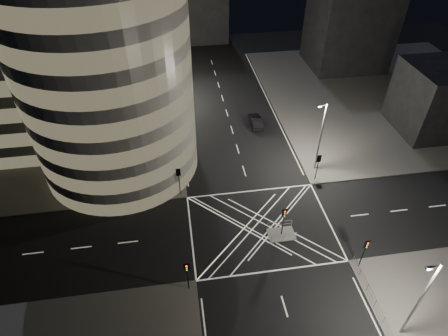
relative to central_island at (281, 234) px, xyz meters
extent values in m
plane|color=black|center=(-2.00, 1.50, -0.07)|extent=(120.00, 120.00, 0.00)
cube|color=#54514E|center=(-31.00, 28.50, 0.00)|extent=(42.00, 42.00, 0.15)
cube|color=#54514E|center=(27.00, 28.50, 0.00)|extent=(42.00, 42.00, 0.15)
cube|color=slate|center=(0.00, 0.00, 0.00)|extent=(3.00, 2.00, 0.15)
cylinder|color=gray|center=(-18.00, 15.50, 12.57)|extent=(20.00, 20.00, 25.00)
cube|color=gray|center=(-28.00, 25.50, 12.57)|extent=(20.00, 18.00, 25.00)
cube|color=gray|center=(-24.00, 43.50, 11.07)|extent=(24.00, 16.00, 22.00)
cube|color=black|center=(24.00, 41.50, 7.58)|extent=(14.00, 12.00, 15.00)
cube|color=black|center=(28.00, 17.50, 5.08)|extent=(10.00, 10.00, 10.00)
cylinder|color=black|center=(-12.50, 10.50, 1.49)|extent=(0.32, 0.32, 2.83)
ellipsoid|color=black|center=(-12.50, 10.50, 4.14)|extent=(4.48, 4.48, 5.16)
cylinder|color=black|center=(-12.50, 16.50, 1.83)|extent=(0.32, 0.32, 3.52)
ellipsoid|color=black|center=(-12.50, 16.50, 4.71)|extent=(4.09, 4.09, 4.70)
cylinder|color=black|center=(-12.50, 22.50, 1.97)|extent=(0.32, 0.32, 3.78)
ellipsoid|color=black|center=(-12.50, 22.50, 4.85)|extent=(3.62, 3.62, 4.16)
cylinder|color=black|center=(-12.50, 28.50, 1.74)|extent=(0.32, 0.32, 3.34)
ellipsoid|color=black|center=(-12.50, 28.50, 4.92)|extent=(5.48, 5.48, 6.30)
cylinder|color=black|center=(-12.50, 34.50, 1.50)|extent=(0.32, 0.32, 2.84)
ellipsoid|color=black|center=(-12.50, 34.50, 3.99)|extent=(3.91, 3.91, 4.50)
cylinder|color=black|center=(-10.80, 8.30, 1.57)|extent=(0.12, 0.12, 3.00)
cube|color=black|center=(-10.80, 8.30, 3.52)|extent=(0.28, 0.22, 0.90)
cube|color=black|center=(-10.80, 8.30, 3.52)|extent=(0.55, 0.04, 1.10)
cylinder|color=black|center=(-10.80, -5.30, 1.57)|extent=(0.12, 0.12, 3.00)
cube|color=black|center=(-10.80, -5.30, 3.52)|extent=(0.28, 0.22, 0.90)
cube|color=black|center=(-10.80, -5.30, 3.52)|extent=(0.55, 0.04, 1.10)
cylinder|color=black|center=(6.80, 8.30, 1.57)|extent=(0.12, 0.12, 3.00)
cube|color=black|center=(6.80, 8.30, 3.52)|extent=(0.28, 0.22, 0.90)
cube|color=black|center=(6.80, 8.30, 3.52)|extent=(0.55, 0.04, 1.10)
cylinder|color=black|center=(6.80, -5.30, 1.57)|extent=(0.12, 0.12, 3.00)
cube|color=black|center=(6.80, -5.30, 3.52)|extent=(0.28, 0.22, 0.90)
cube|color=black|center=(6.80, -5.30, 3.52)|extent=(0.55, 0.04, 1.10)
cylinder|color=black|center=(0.00, 0.00, 1.57)|extent=(0.12, 0.12, 3.00)
cube|color=black|center=(0.00, 0.00, 3.52)|extent=(0.28, 0.22, 0.90)
cube|color=black|center=(0.00, 0.00, 3.52)|extent=(0.55, 0.04, 1.10)
cylinder|color=slate|center=(-11.50, 13.50, 5.08)|extent=(0.20, 0.20, 10.00)
cylinder|color=slate|center=(-11.05, 13.50, 9.93)|extent=(0.90, 0.10, 0.10)
cube|color=slate|center=(-10.60, 13.50, 9.83)|extent=(0.50, 0.25, 0.18)
cube|color=white|center=(-10.60, 13.50, 9.72)|extent=(0.42, 0.20, 0.05)
cylinder|color=slate|center=(-11.50, 31.50, 5.08)|extent=(0.20, 0.20, 10.00)
cylinder|color=slate|center=(-11.05, 31.50, 9.93)|extent=(0.90, 0.10, 0.10)
cube|color=slate|center=(-10.60, 31.50, 9.83)|extent=(0.50, 0.25, 0.18)
cube|color=white|center=(-10.60, 31.50, 9.72)|extent=(0.42, 0.20, 0.05)
cylinder|color=slate|center=(7.50, 10.50, 5.08)|extent=(0.20, 0.20, 10.00)
cylinder|color=slate|center=(7.05, 10.50, 9.93)|extent=(0.90, 0.10, 0.10)
cube|color=slate|center=(6.60, 10.50, 9.83)|extent=(0.50, 0.25, 0.18)
cube|color=white|center=(6.60, 10.50, 9.72)|extent=(0.42, 0.20, 0.05)
cylinder|color=slate|center=(7.50, -12.50, 5.08)|extent=(0.20, 0.20, 10.00)
cylinder|color=slate|center=(7.05, -12.50, 9.93)|extent=(0.90, 0.10, 0.10)
cube|color=slate|center=(6.60, -12.50, 9.83)|extent=(0.50, 0.25, 0.18)
cube|color=white|center=(6.60, -12.50, 9.72)|extent=(0.42, 0.20, 0.05)
cube|color=slate|center=(6.30, -10.65, 0.62)|extent=(0.06, 11.70, 1.10)
cube|color=slate|center=(0.00, -0.90, 0.62)|extent=(2.80, 0.06, 1.10)
cube|color=slate|center=(0.00, 0.90, 0.62)|extent=(2.80, 0.06, 1.10)
imported|color=black|center=(1.86, 22.21, 0.69)|extent=(1.64, 4.63, 1.52)
camera|label=1|loc=(-10.46, -26.13, 32.67)|focal=30.00mm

